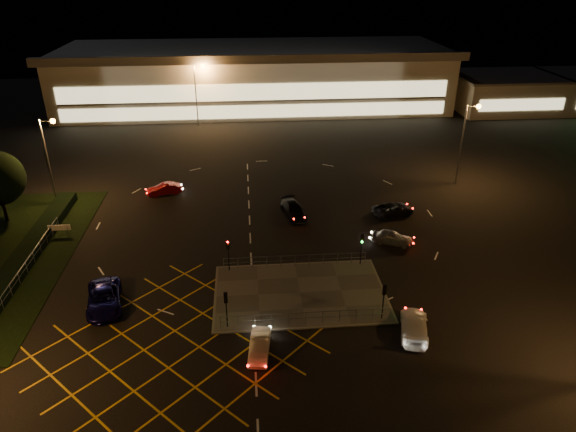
{
  "coord_description": "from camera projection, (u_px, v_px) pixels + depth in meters",
  "views": [
    {
      "loc": [
        -2.05,
        -37.52,
        25.29
      ],
      "look_at": [
        1.89,
        8.67,
        2.0
      ],
      "focal_mm": 32.0,
      "sensor_mm": 36.0,
      "label": 1
    }
  ],
  "objects": [
    {
      "name": "ground",
      "position": [
        275.0,
        281.0,
        44.91
      ],
      "size": [
        180.0,
        180.0,
        0.0
      ],
      "primitive_type": "plane",
      "color": "black",
      "rests_on": "ground"
    },
    {
      "name": "pedestrian_island",
      "position": [
        300.0,
        293.0,
        43.26
      ],
      "size": [
        14.0,
        9.0,
        0.12
      ],
      "primitive_type": "cube",
      "color": "#4C4944",
      "rests_on": "ground"
    },
    {
      "name": "hedge",
      "position": [
        27.0,
        253.0,
        48.28
      ],
      "size": [
        2.0,
        26.0,
        1.0
      ],
      "primitive_type": "cube",
      "color": "black",
      "rests_on": "ground"
    },
    {
      "name": "supermarket",
      "position": [
        254.0,
        76.0,
        97.68
      ],
      "size": [
        72.0,
        26.5,
        10.5
      ],
      "color": "beige",
      "rests_on": "ground"
    },
    {
      "name": "retail_unit_a",
      "position": [
        504.0,
        92.0,
        95.02
      ],
      "size": [
        18.8,
        14.8,
        6.35
      ],
      "color": "beige",
      "rests_on": "ground"
    },
    {
      "name": "streetlight_nw",
      "position": [
        50.0,
        150.0,
        56.2
      ],
      "size": [
        1.78,
        0.56,
        10.03
      ],
      "color": "slate",
      "rests_on": "ground"
    },
    {
      "name": "streetlight_ne",
      "position": [
        467.0,
        133.0,
        61.63
      ],
      "size": [
        1.78,
        0.56,
        10.03
      ],
      "color": "slate",
      "rests_on": "ground"
    },
    {
      "name": "streetlight_far_left",
      "position": [
        198.0,
        87.0,
        83.97
      ],
      "size": [
        1.78,
        0.56,
        10.03
      ],
      "color": "slate",
      "rests_on": "ground"
    },
    {
      "name": "streetlight_far_right",
      "position": [
        432.0,
        80.0,
        88.79
      ],
      "size": [
        1.78,
        0.56,
        10.03
      ],
      "color": "slate",
      "rests_on": "ground"
    },
    {
      "name": "signal_sw",
      "position": [
        226.0,
        303.0,
        38.21
      ],
      "size": [
        0.28,
        0.3,
        3.15
      ],
      "rotation": [
        0.0,
        0.0,
        3.14
      ],
      "color": "black",
      "rests_on": "pedestrian_island"
    },
    {
      "name": "signal_se",
      "position": [
        384.0,
        294.0,
        39.12
      ],
      "size": [
        0.28,
        0.3,
        3.15
      ],
      "rotation": [
        0.0,
        0.0,
        3.14
      ],
      "color": "black",
      "rests_on": "pedestrian_island"
    },
    {
      "name": "signal_nw",
      "position": [
        228.0,
        249.0,
        45.32
      ],
      "size": [
        0.28,
        0.3,
        3.15
      ],
      "color": "black",
      "rests_on": "pedestrian_island"
    },
    {
      "name": "signal_ne",
      "position": [
        362.0,
        243.0,
        46.23
      ],
      "size": [
        0.28,
        0.3,
        3.15
      ],
      "color": "black",
      "rests_on": "pedestrian_island"
    },
    {
      "name": "car_queue_white",
      "position": [
        260.0,
        346.0,
        36.49
      ],
      "size": [
        1.8,
        3.96,
        1.26
      ],
      "primitive_type": "imported",
      "rotation": [
        0.0,
        0.0,
        6.16
      ],
      "color": "silver",
      "rests_on": "ground"
    },
    {
      "name": "car_left_blue",
      "position": [
        104.0,
        299.0,
        41.31
      ],
      "size": [
        3.73,
        6.09,
        1.58
      ],
      "primitive_type": "imported",
      "rotation": [
        0.0,
        0.0,
        0.21
      ],
      "color": "#0E0C48",
      "rests_on": "ground"
    },
    {
      "name": "car_far_dkgrey",
      "position": [
        293.0,
        210.0,
        56.11
      ],
      "size": [
        2.92,
        5.19,
        1.42
      ],
      "primitive_type": "imported",
      "rotation": [
        0.0,
        0.0,
        0.2
      ],
      "color": "black",
      "rests_on": "ground"
    },
    {
      "name": "car_right_silver",
      "position": [
        392.0,
        238.0,
        50.58
      ],
      "size": [
        4.31,
        2.94,
        1.36
      ],
      "primitive_type": "imported",
      "rotation": [
        0.0,
        0.0,
        1.2
      ],
      "color": "silver",
      "rests_on": "ground"
    },
    {
      "name": "car_circ_red",
      "position": [
        164.0,
        189.0,
        61.28
      ],
      "size": [
        4.21,
        2.37,
        1.31
      ],
      "primitive_type": "imported",
      "rotation": [
        0.0,
        0.0,
        4.97
      ],
      "color": "#980B0B",
      "rests_on": "ground"
    },
    {
      "name": "car_east_grey",
      "position": [
        393.0,
        209.0,
        56.37
      ],
      "size": [
        5.08,
        3.24,
        1.3
      ],
      "primitive_type": "imported",
      "rotation": [
        0.0,
        0.0,
        1.82
      ],
      "color": "black",
      "rests_on": "ground"
    },
    {
      "name": "car_approach_white",
      "position": [
        414.0,
        326.0,
        38.39
      ],
      "size": [
        3.18,
        5.19,
        1.41
      ],
      "primitive_type": "imported",
      "rotation": [
        0.0,
        0.0,
        2.88
      ],
      "color": "silver",
      "rests_on": "ground"
    }
  ]
}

